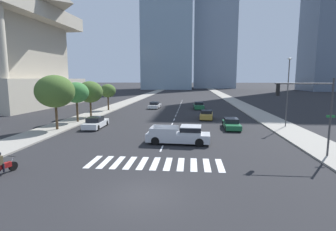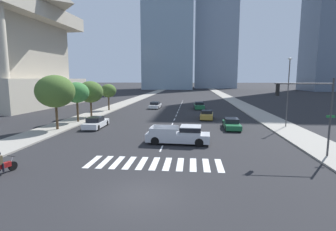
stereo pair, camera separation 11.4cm
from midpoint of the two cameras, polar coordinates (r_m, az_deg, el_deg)
The scene contains 18 objects.
ground_plane at distance 13.95m, azimuth -5.82°, elevation -16.99°, with size 800.00×800.00×0.00m, color #232326.
sidewalk_east at distance 44.22m, azimuth 19.96°, elevation 0.02°, with size 4.00×260.00×0.15m, color gray.
sidewalk_west at distance 45.76m, azimuth -15.40°, elevation 0.47°, with size 4.00×260.00×0.15m, color gray.
crosswalk_near at distance 18.52m, azimuth -2.78°, elevation -10.50°, with size 9.45×2.84×0.01m.
lane_divider_center at distance 45.82m, azimuth 2.19°, elevation 0.68°, with size 0.14×50.00×0.01m.
motorcycle_lead at distance 19.29m, azimuth -32.80°, elevation -9.25°, with size 0.90×2.08×1.49m.
pickup_truck at distance 23.78m, azimuth 3.06°, elevation -4.29°, with size 5.88×2.37×1.67m.
sedan_green_0 at distance 31.86m, azimuth 13.94°, elevation -1.80°, with size 1.89×4.82×1.22m.
sedan_white_1 at distance 52.23m, azimuth -2.76°, elevation 2.25°, with size 2.12×4.58×1.31m.
sedan_gold_2 at distance 38.66m, azimuth 8.63°, elevation 0.10°, with size 2.13×4.35×1.29m.
sedan_green_3 at distance 51.19m, azimuth 6.93°, elevation 2.11°, with size 2.11×4.47×1.38m.
sedan_white_4 at distance 32.56m, azimuth -15.51°, elevation -1.56°, with size 1.88×4.80×1.36m.
traffic_signal_near at distance 21.83m, azimuth 28.92°, elevation 2.40°, with size 4.45×0.28×5.81m.
street_lamp_east at distance 34.23m, azimuth 25.07°, elevation 5.58°, with size 0.50×0.24×8.20m.
street_tree_nearest at distance 31.97m, azimuth -23.52°, elevation 4.90°, with size 4.32×4.32×6.20m.
street_tree_second at distance 36.85m, azimuth -19.40°, elevation 4.78°, with size 3.25×3.25×5.32m.
street_tree_third at distance 41.17m, azimuth -16.66°, elevation 5.00°, with size 3.82×3.82×5.42m.
street_tree_fourth at distance 49.13m, azimuth -12.94°, elevation 5.32°, with size 2.86×2.86×4.80m.
Camera 2 is at (2.59, -12.38, 5.90)m, focal length 27.64 mm.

